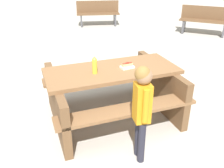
# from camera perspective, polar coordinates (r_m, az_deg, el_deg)

# --- Properties ---
(ground_plane) EXTENTS (30.00, 30.00, 0.00)m
(ground_plane) POSITION_cam_1_polar(r_m,az_deg,el_deg) (3.71, -0.00, -7.29)
(ground_plane) COLOR #B7B2A8
(ground_plane) RESTS_ON ground
(picnic_table) EXTENTS (1.95, 1.59, 0.75)m
(picnic_table) POSITION_cam_1_polar(r_m,az_deg,el_deg) (3.49, -0.00, -1.18)
(picnic_table) COLOR brown
(picnic_table) RESTS_ON ground
(soda_bottle) EXTENTS (0.07, 0.07, 0.25)m
(soda_bottle) POSITION_cam_1_polar(r_m,az_deg,el_deg) (3.19, -4.02, 4.40)
(soda_bottle) COLOR yellow
(soda_bottle) RESTS_ON picnic_table
(hotdog_tray) EXTENTS (0.18, 0.11, 0.08)m
(hotdog_tray) POSITION_cam_1_polar(r_m,az_deg,el_deg) (3.39, 3.50, 4.17)
(hotdog_tray) COLOR white
(hotdog_tray) RESTS_ON picnic_table
(child_in_coat) EXTENTS (0.20, 0.28, 1.15)m
(child_in_coat) POSITION_cam_1_polar(r_m,az_deg,el_deg) (2.60, 6.92, -4.38)
(child_in_coat) COLOR #262633
(child_in_coat) RESTS_ON ground
(park_bench_near) EXTENTS (1.55, 0.88, 0.85)m
(park_bench_near) POSITION_cam_1_polar(r_m,az_deg,el_deg) (9.17, -3.26, 16.06)
(park_bench_near) COLOR brown
(park_bench_near) RESTS_ON ground
(park_bench_mid) EXTENTS (1.25, 1.42, 0.85)m
(park_bench_mid) POSITION_cam_1_polar(r_m,az_deg,el_deg) (8.47, 20.59, 13.66)
(park_bench_mid) COLOR brown
(park_bench_mid) RESTS_ON ground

